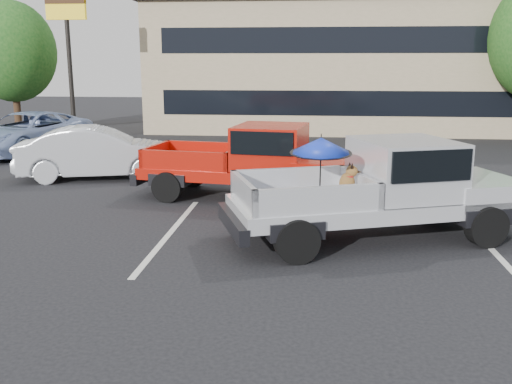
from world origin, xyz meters
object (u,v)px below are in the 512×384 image
(tree_back, at_px, (431,40))
(red_pickup, at_px, (264,159))
(tree_left, at_px, (12,52))
(motel_sign, at_px, (67,26))
(silver_sedan, at_px, (99,153))
(blue_suv, at_px, (27,133))
(silver_pickup, at_px, (393,184))

(tree_back, distance_m, red_pickup, 20.64)
(tree_left, relative_size, red_pickup, 1.05)
(motel_sign, xyz_separation_m, tree_left, (-4.00, 3.00, -0.92))
(silver_sedan, xyz_separation_m, blue_suv, (-4.31, 4.18, 0.01))
(silver_sedan, bearing_deg, tree_back, -50.77)
(motel_sign, relative_size, silver_pickup, 1.00)
(tree_back, xyz_separation_m, silver_pickup, (-4.73, -21.90, -3.36))
(silver_pickup, bearing_deg, silver_sedan, 127.35)
(tree_left, relative_size, tree_back, 0.85)
(motel_sign, relative_size, red_pickup, 1.05)
(silver_pickup, bearing_deg, tree_back, 58.42)
(tree_back, bearing_deg, silver_sedan, -126.13)
(silver_pickup, relative_size, silver_sedan, 1.34)
(tree_left, height_order, blue_suv, tree_left)
(tree_back, relative_size, red_pickup, 1.24)
(tree_back, relative_size, silver_pickup, 1.18)
(motel_sign, relative_size, silver_sedan, 1.33)
(motel_sign, bearing_deg, tree_back, 32.01)
(tree_back, distance_m, blue_suv, 21.27)
(blue_suv, bearing_deg, tree_left, 134.86)
(tree_left, distance_m, tree_back, 21.20)
(blue_suv, bearing_deg, motel_sign, 91.18)
(red_pickup, bearing_deg, tree_left, 144.99)
(tree_left, xyz_separation_m, silver_pickup, (15.27, -14.90, -2.68))
(tree_left, distance_m, blue_suv, 7.28)
(red_pickup, bearing_deg, blue_suv, 154.53)
(red_pickup, distance_m, silver_sedan, 5.34)
(motel_sign, bearing_deg, silver_pickup, -46.55)
(silver_pickup, xyz_separation_m, blue_suv, (-11.92, 9.17, -0.30))
(silver_sedan, height_order, blue_suv, blue_suv)
(motel_sign, relative_size, blue_suv, 1.11)
(silver_pickup, distance_m, silver_sedan, 9.11)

